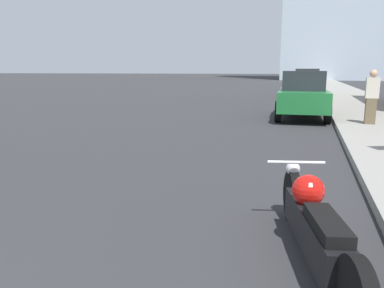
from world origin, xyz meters
name	(u,v)px	position (x,y,z in m)	size (l,w,h in m)	color
sidewalk	(335,88)	(5.32, 40.00, 0.07)	(3.34, 240.00, 0.15)	gray
motorcycle	(314,224)	(2.93, 4.08, 0.36)	(0.86, 2.54, 0.74)	black
parked_car_green	(302,95)	(2.62, 14.85, 0.85)	(1.90, 4.21, 1.70)	#1E6B33
parked_car_yellow	(306,83)	(2.67, 27.16, 0.89)	(1.94, 4.00, 1.82)	gold
pedestrian	(372,97)	(4.60, 12.84, 0.95)	(0.36, 0.22, 1.59)	brown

